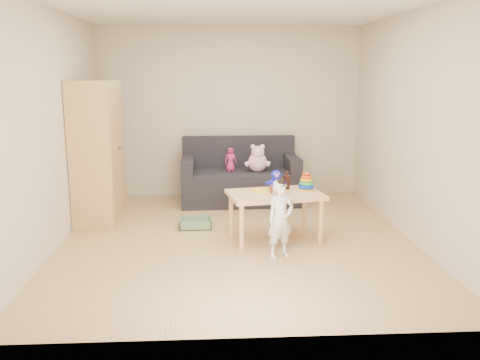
{
  "coord_description": "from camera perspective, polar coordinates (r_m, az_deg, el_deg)",
  "views": [
    {
      "loc": [
        -0.28,
        -5.63,
        1.9
      ],
      "look_at": [
        0.05,
        0.25,
        0.65
      ],
      "focal_mm": 38.0,
      "sensor_mm": 36.0,
      "label": 1
    }
  ],
  "objects": [
    {
      "name": "yellow_book",
      "position": [
        5.89,
        2.41,
        -1.17
      ],
      "size": [
        0.22,
        0.22,
        0.02
      ],
      "primitive_type": "cube",
      "rotation": [
        0.0,
        0.0,
        0.11
      ],
      "color": "yellow",
      "rests_on": "play_table"
    },
    {
      "name": "room",
      "position": [
        5.66,
        -0.36,
        5.91
      ],
      "size": [
        4.5,
        4.5,
        4.5
      ],
      "color": "tan",
      "rests_on": "ground"
    },
    {
      "name": "wardrobe",
      "position": [
        6.76,
        -15.67,
        3.06
      ],
      "size": [
        0.5,
        1.0,
        1.81
      ],
      "primitive_type": "cube",
      "color": "tan",
      "rests_on": "ground"
    },
    {
      "name": "doll",
      "position": [
        7.42,
        -1.06,
        2.3
      ],
      "size": [
        0.2,
        0.16,
        0.34
      ],
      "primitive_type": "imported",
      "rotation": [
        0.0,
        0.0,
        0.25
      ],
      "color": "#CC266D",
      "rests_on": "sofa"
    },
    {
      "name": "play_table",
      "position": [
        5.88,
        3.94,
        -4.08
      ],
      "size": [
        1.15,
        0.84,
        0.55
      ],
      "primitive_type": "cube",
      "rotation": [
        0.0,
        0.0,
        0.18
      ],
      "color": "#EDBC82",
      "rests_on": "ground"
    },
    {
      "name": "wooden_figure",
      "position": [
        5.75,
        3.51,
        -1.04
      ],
      "size": [
        0.05,
        0.05,
        0.11
      ],
      "primitive_type": null,
      "rotation": [
        0.0,
        0.0,
        0.51
      ],
      "color": "brown",
      "rests_on": "play_table"
    },
    {
      "name": "brown_bottle",
      "position": [
        6.0,
        5.27,
        -0.15
      ],
      "size": [
        0.07,
        0.07,
        0.21
      ],
      "color": "black",
      "rests_on": "play_table"
    },
    {
      "name": "ring_stacker",
      "position": [
        5.97,
        7.44,
        -0.33
      ],
      "size": [
        0.19,
        0.19,
        0.21
      ],
      "color": "#E5AE0C",
      "rests_on": "play_table"
    },
    {
      "name": "toddler",
      "position": [
        5.29,
        4.57,
        -4.52
      ],
      "size": [
        0.35,
        0.3,
        0.8
      ],
      "primitive_type": "imported",
      "rotation": [
        0.0,
        0.0,
        0.44
      ],
      "color": "white",
      "rests_on": "ground"
    },
    {
      "name": "blue_plush",
      "position": [
        5.91,
        4.06,
        0.01
      ],
      "size": [
        0.25,
        0.23,
        0.24
      ],
      "primitive_type": null,
      "rotation": [
        0.0,
        0.0,
        0.47
      ],
      "color": "#171AD4",
      "rests_on": "play_table"
    },
    {
      "name": "pink_bear",
      "position": [
        7.41,
        1.99,
        2.25
      ],
      "size": [
        0.35,
        0.32,
        0.34
      ],
      "primitive_type": null,
      "rotation": [
        0.0,
        0.0,
        -0.25
      ],
      "color": "#FFBBCD",
      "rests_on": "sofa"
    },
    {
      "name": "storage_bin",
      "position": [
        6.38,
        -5.0,
        -4.82
      ],
      "size": [
        0.4,
        0.3,
        0.12
      ],
      "primitive_type": null,
      "rotation": [
        0.0,
        0.0,
        0.01
      ],
      "color": "#688E67",
      "rests_on": "ground"
    },
    {
      "name": "sofa",
      "position": [
        7.53,
        0.01,
        -0.74
      ],
      "size": [
        1.72,
        0.89,
        0.48
      ],
      "primitive_type": "cube",
      "rotation": [
        0.0,
        0.0,
        0.02
      ],
      "color": "black",
      "rests_on": "ground"
    }
  ]
}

